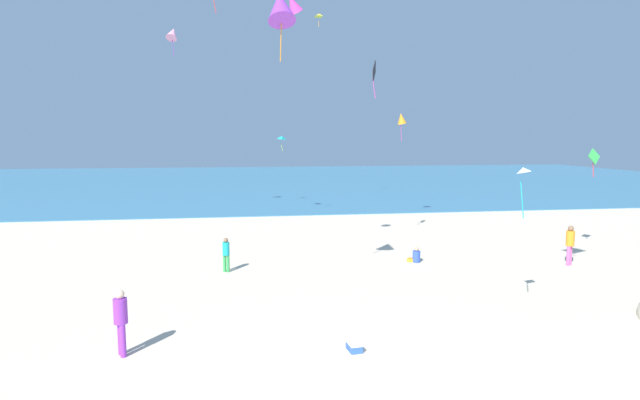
% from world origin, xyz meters
% --- Properties ---
extents(ground_plane, '(120.00, 120.00, 0.00)m').
position_xyz_m(ground_plane, '(0.00, 10.00, 0.00)').
color(ground_plane, beige).
extents(ocean_water, '(120.00, 60.00, 0.05)m').
position_xyz_m(ocean_water, '(0.00, 54.56, 0.03)').
color(ocean_water, teal).
rests_on(ocean_water, ground_plane).
extents(cooler_box, '(0.37, 0.50, 0.22)m').
position_xyz_m(cooler_box, '(0.00, 2.07, 0.11)').
color(cooler_box, '#2D56B7').
rests_on(cooler_box, ground_plane).
extents(person_0, '(0.37, 0.37, 1.38)m').
position_xyz_m(person_0, '(-3.44, 10.28, 0.80)').
color(person_0, green).
rests_on(person_0, ground_plane).
extents(person_1, '(0.45, 0.45, 1.67)m').
position_xyz_m(person_1, '(-5.71, 2.64, 0.96)').
color(person_1, purple).
rests_on(person_1, ground_plane).
extents(person_2, '(0.60, 0.57, 0.69)m').
position_xyz_m(person_2, '(4.59, 10.71, 0.25)').
color(person_2, blue).
rests_on(person_2, ground_plane).
extents(person_3, '(0.47, 0.47, 1.69)m').
position_xyz_m(person_3, '(10.81, 9.23, 0.98)').
color(person_3, '#D8599E').
rests_on(person_3, ground_plane).
extents(kite_purple, '(0.97, 1.28, 2.23)m').
position_xyz_m(kite_purple, '(-1.50, 5.85, 9.23)').
color(kite_purple, purple).
extents(kite_black, '(0.37, 0.92, 1.75)m').
position_xyz_m(kite_black, '(3.39, 13.59, 8.40)').
color(kite_black, black).
extents(kite_yellow, '(0.79, 0.76, 1.02)m').
position_xyz_m(kite_yellow, '(3.23, 30.17, 14.73)').
color(kite_yellow, yellow).
extents(kite_pink, '(0.99, 1.23, 1.97)m').
position_xyz_m(kite_pink, '(-7.14, 25.31, 12.12)').
color(kite_pink, pink).
extents(kite_magenta, '(1.00, 0.93, 1.12)m').
position_xyz_m(kite_magenta, '(-0.66, 10.72, 10.56)').
color(kite_magenta, '#DB3DA8').
extents(kite_green, '(0.73, 0.25, 1.31)m').
position_xyz_m(kite_green, '(13.06, 11.10, 4.47)').
color(kite_green, green).
extents(kite_orange, '(0.91, 0.88, 1.85)m').
position_xyz_m(kite_orange, '(7.36, 21.87, 6.58)').
color(kite_orange, orange).
extents(kite_teal, '(0.58, 0.76, 1.09)m').
position_xyz_m(kite_teal, '(-0.01, 25.83, 5.36)').
color(kite_teal, '#1EADAD').
extents(kite_white, '(0.54, 0.54, 1.47)m').
position_xyz_m(kite_white, '(5.10, 3.38, 4.39)').
color(kite_white, white).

